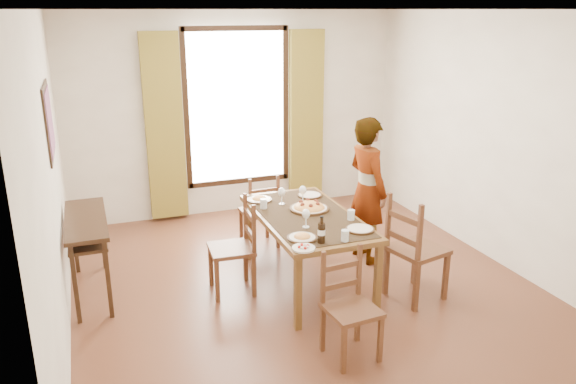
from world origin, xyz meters
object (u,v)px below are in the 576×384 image
object	(u,v)px
pasta_platter	(309,205)
console_table	(87,229)
man	(367,190)
dining_table	(306,221)

from	to	relation	value
pasta_platter	console_table	bearing A→B (deg)	168.78
man	pasta_platter	world-z (taller)	man
dining_table	pasta_platter	world-z (taller)	pasta_platter
console_table	pasta_platter	distance (m)	2.19
console_table	man	size ratio (longest dim) A/B	0.74
pasta_platter	man	bearing A→B (deg)	16.01
console_table	man	xyz separation A→B (m)	(2.92, -0.20, 0.13)
man	console_table	bearing A→B (deg)	79.45
man	pasta_platter	size ratio (longest dim) A/B	4.06
console_table	dining_table	distance (m)	2.14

